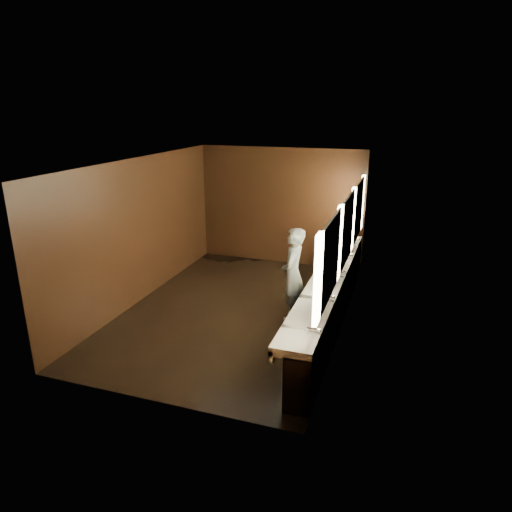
% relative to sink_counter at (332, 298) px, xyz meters
% --- Properties ---
extents(floor, '(6.00, 6.00, 0.00)m').
position_rel_sink_counter_xyz_m(floor, '(-1.79, 0.00, -0.50)').
color(floor, black).
rests_on(floor, ground).
extents(ceiling, '(4.00, 6.00, 0.02)m').
position_rel_sink_counter_xyz_m(ceiling, '(-1.79, 0.00, 2.30)').
color(ceiling, '#2D2D2B').
rests_on(ceiling, wall_back).
extents(wall_back, '(4.00, 0.02, 2.80)m').
position_rel_sink_counter_xyz_m(wall_back, '(-1.79, 3.00, 0.90)').
color(wall_back, black).
rests_on(wall_back, floor).
extents(wall_front, '(4.00, 0.02, 2.80)m').
position_rel_sink_counter_xyz_m(wall_front, '(-1.79, -3.00, 0.90)').
color(wall_front, black).
rests_on(wall_front, floor).
extents(wall_left, '(0.02, 6.00, 2.80)m').
position_rel_sink_counter_xyz_m(wall_left, '(-3.79, 0.00, 0.90)').
color(wall_left, black).
rests_on(wall_left, floor).
extents(wall_right, '(0.02, 6.00, 2.80)m').
position_rel_sink_counter_xyz_m(wall_right, '(0.21, 0.00, 0.90)').
color(wall_right, black).
rests_on(wall_right, floor).
extents(sink_counter, '(0.55, 5.40, 1.01)m').
position_rel_sink_counter_xyz_m(sink_counter, '(0.00, 0.00, 0.00)').
color(sink_counter, black).
rests_on(sink_counter, floor).
extents(mirror_band, '(0.06, 5.03, 1.15)m').
position_rel_sink_counter_xyz_m(mirror_band, '(0.19, -0.00, 1.25)').
color(mirror_band, '#FDEFBD').
rests_on(mirror_band, wall_right).
extents(person, '(0.41, 0.62, 1.70)m').
position_rel_sink_counter_xyz_m(person, '(-0.72, 0.02, 0.36)').
color(person, '#96BDDF').
rests_on(person, floor).
extents(trash_bin, '(0.46, 0.46, 0.55)m').
position_rel_sink_counter_xyz_m(trash_bin, '(-0.22, -0.48, -0.22)').
color(trash_bin, black).
rests_on(trash_bin, floor).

